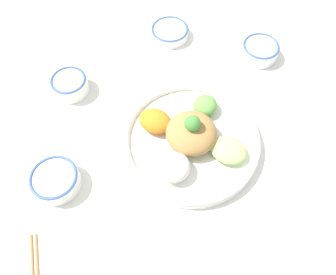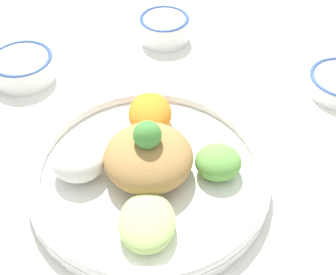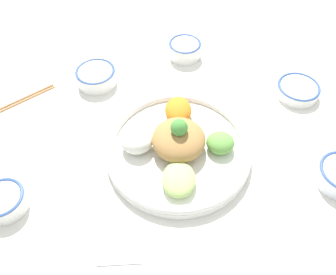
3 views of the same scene
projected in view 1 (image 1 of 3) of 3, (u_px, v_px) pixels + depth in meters
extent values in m
plane|color=white|center=(178.00, 133.00, 0.83)|extent=(2.40, 2.40, 0.00)
cylinder|color=white|center=(190.00, 142.00, 0.80)|extent=(0.34, 0.34, 0.02)
torus|color=white|center=(191.00, 139.00, 0.79)|extent=(0.34, 0.34, 0.02)
ellipsoid|color=#B7DB7A|center=(228.00, 150.00, 0.76)|extent=(0.07, 0.09, 0.04)
ellipsoid|color=#6BAD4C|center=(205.00, 106.00, 0.82)|extent=(0.06, 0.06, 0.04)
ellipsoid|color=orange|center=(155.00, 121.00, 0.79)|extent=(0.07, 0.08, 0.05)
ellipsoid|color=white|center=(175.00, 168.00, 0.73)|extent=(0.07, 0.07, 0.05)
ellipsoid|color=#AD7F47|center=(191.00, 133.00, 0.77)|extent=(0.12, 0.12, 0.06)
sphere|color=#478E3D|center=(192.00, 123.00, 0.73)|extent=(0.04, 0.04, 0.04)
cylinder|color=white|center=(70.00, 86.00, 0.87)|extent=(0.09, 0.09, 0.04)
torus|color=#38569E|center=(68.00, 80.00, 0.86)|extent=(0.09, 0.09, 0.01)
cylinder|color=#DBB251|center=(68.00, 81.00, 0.86)|extent=(0.08, 0.08, 0.00)
cylinder|color=white|center=(56.00, 181.00, 0.74)|extent=(0.11, 0.11, 0.04)
torus|color=#38569E|center=(53.00, 177.00, 0.72)|extent=(0.11, 0.11, 0.01)
cylinder|color=white|center=(54.00, 178.00, 0.73)|extent=(0.09, 0.09, 0.00)
cylinder|color=white|center=(260.00, 51.00, 0.94)|extent=(0.10, 0.10, 0.04)
torus|color=#38569E|center=(261.00, 46.00, 0.92)|extent=(0.10, 0.10, 0.01)
cylinder|color=white|center=(261.00, 47.00, 0.92)|extent=(0.09, 0.09, 0.00)
cylinder|color=white|center=(170.00, 33.00, 0.99)|extent=(0.11, 0.11, 0.03)
torus|color=#38569E|center=(170.00, 29.00, 0.97)|extent=(0.11, 0.11, 0.01)
cylinder|color=white|center=(170.00, 30.00, 0.98)|extent=(0.09, 0.09, 0.00)
cube|color=white|center=(279.00, 226.00, 0.71)|extent=(0.09, 0.02, 0.01)
ellipsoid|color=white|center=(273.00, 256.00, 0.68)|extent=(0.05, 0.05, 0.01)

